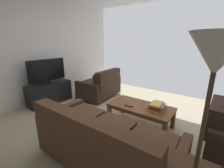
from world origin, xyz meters
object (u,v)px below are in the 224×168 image
coffee_table (140,109)px  tv_stand (50,93)px  loveseat_near (101,86)px  tv_remote (129,106)px  flat_tv (47,71)px  floor_lamp (213,78)px  sofa_main (102,142)px  book_stack (157,107)px

coffee_table → tv_stand: tv_stand is taller
loveseat_near → tv_remote: loveseat_near is taller
tv_stand → flat_tv: flat_tv is taller
loveseat_near → tv_stand: (0.83, 1.13, -0.08)m
tv_stand → tv_remote: 2.28m
tv_remote → loveseat_near: bearing=-31.8°
loveseat_near → tv_stand: bearing=53.6°
floor_lamp → loveseat_near: bearing=-39.1°
sofa_main → loveseat_near: bearing=-49.6°
floor_lamp → tv_stand: bearing=-17.0°
sofa_main → coffee_table: sofa_main is taller
floor_lamp → book_stack: size_ratio=4.98×
floor_lamp → tv_stand: 3.88m
tv_stand → tv_remote: tv_stand is taller
loveseat_near → floor_lamp: 3.66m
floor_lamp → flat_tv: bearing=-16.9°
sofa_main → coffee_table: bearing=-87.4°
book_stack → tv_remote: size_ratio=2.08×
sofa_main → tv_stand: bearing=-18.4°
loveseat_near → flat_tv: 1.49m
floor_lamp → tv_stand: (3.54, -1.08, -1.14)m
coffee_table → floor_lamp: size_ratio=0.72×
tv_stand → book_stack: book_stack is taller
tv_stand → flat_tv: bearing=100.0°
loveseat_near → coffee_table: size_ratio=1.02×
tv_stand → floor_lamp: bearing=163.0°
floor_lamp → book_stack: bearing=-61.8°
flat_tv → book_stack: (-2.76, -0.39, -0.39)m
coffee_table → flat_tv: (2.44, 0.39, 0.52)m
sofa_main → flat_tv: bearing=-18.4°
sofa_main → flat_tv: size_ratio=1.97×
floor_lamp → tv_stand: floor_lamp is taller
floor_lamp → flat_tv: floor_lamp is taller
sofa_main → tv_stand: sofa_main is taller
floor_lamp → tv_remote: bearing=-45.8°
loveseat_near → tv_remote: bearing=148.2°
coffee_table → floor_lamp: floor_lamp is taller
sofa_main → book_stack: sofa_main is taller
book_stack → sofa_main: bearing=78.0°
flat_tv → book_stack: 2.81m
sofa_main → loveseat_near: 2.57m
coffee_table → book_stack: 0.34m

